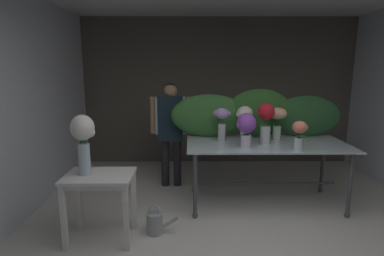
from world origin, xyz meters
TOP-DOWN VIEW (x-y plane):
  - ground_plane at (0.00, 1.91)m, footprint 8.39×8.39m
  - wall_back at (0.00, 3.81)m, footprint 5.16×0.12m
  - wall_left at (-2.58, 1.91)m, footprint 0.12×3.93m
  - display_table_glass at (0.47, 1.81)m, footprint 2.07×1.00m
  - side_table_white at (-1.47, 0.94)m, footprint 0.70×0.51m
  - florist at (-0.82, 2.49)m, footprint 0.62×0.24m
  - foliage_backdrop at (0.38, 2.18)m, footprint 2.38×0.25m
  - vase_coral_roses at (0.74, 1.40)m, footprint 0.18×0.17m
  - vase_lilac_stock at (-0.11, 1.90)m, footprint 0.23×0.19m
  - vase_violet_hydrangea at (0.15, 1.55)m, footprint 0.24×0.23m
  - vase_crimson_peonies at (0.43, 1.74)m, footprint 0.21×0.21m
  - vase_peach_ranunculus at (0.64, 1.96)m, footprint 0.24×0.24m
  - vase_ivory_anemones at (0.20, 2.00)m, footprint 0.23×0.21m
  - vase_white_roses_tall at (-1.61, 0.94)m, footprint 0.24×0.24m
  - watering_can at (-0.92, 1.05)m, footprint 0.35×0.18m

SIDE VIEW (x-z plane):
  - ground_plane at x=0.00m, z-range 0.00..0.00m
  - watering_can at x=-0.92m, z-range -0.05..0.30m
  - side_table_white at x=-1.47m, z-range 0.25..0.98m
  - display_table_glass at x=0.47m, z-range 0.31..1.16m
  - florist at x=-0.82m, z-range 0.19..1.77m
  - vase_coral_roses at x=0.74m, z-range 0.88..1.24m
  - vase_violet_hydrangea at x=0.15m, z-range 0.89..1.32m
  - vase_white_roses_tall at x=-1.61m, z-range 0.81..1.43m
  - vase_lilac_stock at x=-0.11m, z-range 0.91..1.35m
  - vase_ivory_anemones at x=0.20m, z-range 0.92..1.37m
  - vase_peach_ranunculus at x=0.64m, z-range 0.93..1.37m
  - vase_crimson_peonies at x=0.43m, z-range 0.90..1.42m
  - foliage_backdrop at x=0.38m, z-range 0.83..1.50m
  - wall_back at x=0.00m, z-range 0.00..2.72m
  - wall_left at x=-2.58m, z-range 0.00..2.72m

